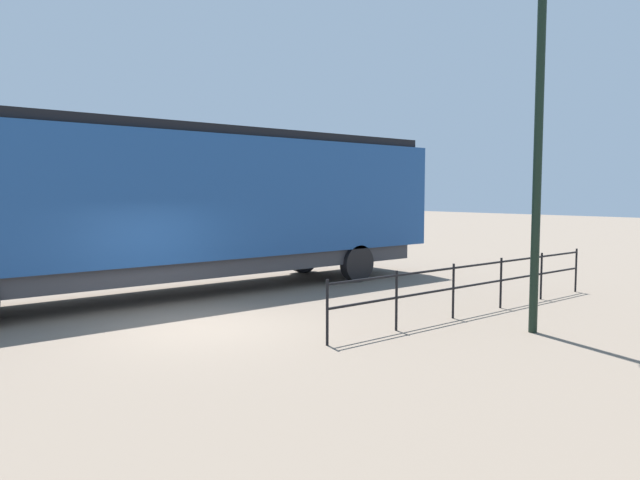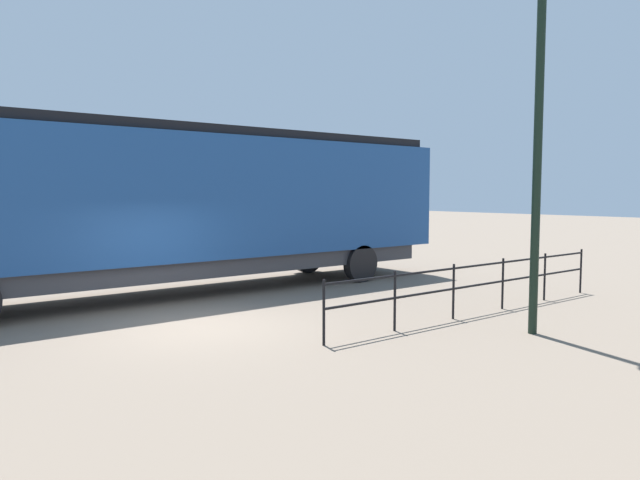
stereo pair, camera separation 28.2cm
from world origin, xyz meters
The scene contains 4 objects.
ground_plane centered at (0.00, 0.00, 0.00)m, with size 120.00×120.00×0.00m, color #756656.
locomotive centered at (-3.63, 2.08, 2.41)m, with size 2.93×15.79×4.33m.
lamp_post centered at (4.50, 4.74, 5.33)m, with size 0.59×0.59×7.23m.
platform_fence centered at (2.74, 5.46, 0.75)m, with size 0.05×8.77×1.17m.
Camera 1 is at (10.43, -5.41, 2.66)m, focal length 33.09 mm.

